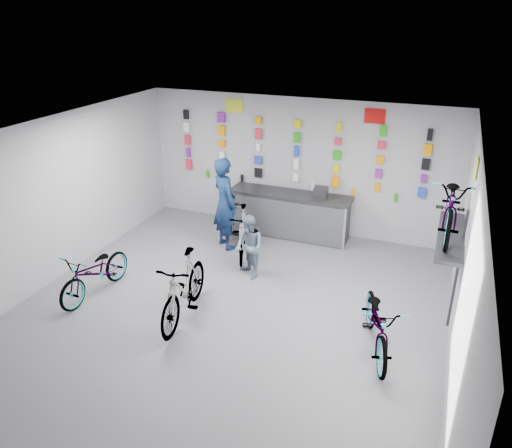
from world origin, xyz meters
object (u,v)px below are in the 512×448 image
at_px(bike_service, 243,232).
at_px(clerk, 225,203).
at_px(counter, 289,215).
at_px(bike_center, 184,288).
at_px(customer, 249,247).
at_px(bike_right, 378,322).
at_px(bike_left, 95,272).

distance_m(bike_service, clerk, 0.73).
height_order(counter, bike_center, bike_center).
height_order(bike_service, customer, customer).
xyz_separation_m(bike_center, bike_service, (0.00, 2.46, -0.06)).
xyz_separation_m(bike_center, clerk, (-0.49, 2.68, 0.43)).
bearing_deg(customer, clerk, 171.91).
relative_size(bike_right, clerk, 0.91).
bearing_deg(bike_center, bike_right, -1.63).
distance_m(counter, bike_center, 3.77).
bearing_deg(clerk, counter, -97.86).
bearing_deg(bike_center, counter, 73.48).
relative_size(bike_center, bike_right, 1.04).
xyz_separation_m(counter, bike_right, (2.48, -3.42, -0.01)).
distance_m(bike_center, clerk, 2.76).
distance_m(counter, bike_left, 4.39).
xyz_separation_m(bike_left, bike_right, (4.89, 0.25, 0.03)).
xyz_separation_m(bike_service, clerk, (-0.49, 0.22, 0.49)).
bearing_deg(bike_service, bike_center, -109.33).
bearing_deg(bike_left, bike_service, 56.98).
height_order(counter, bike_left, counter).
xyz_separation_m(counter, customer, (-0.13, -2.06, 0.13)).
distance_m(bike_left, bike_center, 1.82).
height_order(bike_left, bike_right, bike_right).
bearing_deg(counter, customer, -93.64).
bearing_deg(clerk, bike_right, -175.31).
bearing_deg(counter, bike_left, -123.37).
bearing_deg(customer, bike_right, 11.21).
height_order(counter, bike_service, same).
relative_size(counter, bike_center, 1.45).
distance_m(counter, bike_right, 4.22).
bearing_deg(bike_center, bike_service, 82.52).
relative_size(bike_left, bike_center, 0.91).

